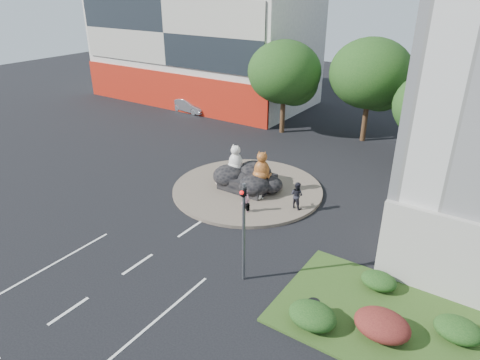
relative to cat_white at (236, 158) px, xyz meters
The scene contains 22 objects.
ground 10.47m from the cat_white, 83.87° to the right, with size 120.00×120.00×0.00m, color black.
roundabout_island 2.24m from the cat_white, 10.93° to the right, with size 10.00×10.00×0.20m, color brown.
rock_plinth 1.79m from the cat_white, 10.93° to the right, with size 3.20×2.60×0.90m, color black, non-canonical shape.
shophouse_block 24.82m from the cat_white, 133.68° to the left, with size 25.20×12.30×17.40m.
grass_verge 15.08m from the cat_white, 28.84° to the right, with size 10.00×6.00×0.12m, color #2C4A18.
tree_left 12.60m from the cat_white, 103.45° to the left, with size 6.46×6.46×8.27m.
tree_mid 14.88m from the cat_white, 73.26° to the left, with size 6.84×6.84×8.76m.
tree_right 14.39m from the cat_white, 44.10° to the left, with size 5.70×5.70×7.30m.
hedge_near_green 13.75m from the cat_white, 42.37° to the right, with size 2.00×1.60×0.90m, color #133611.
hedge_red 15.11m from the cat_white, 33.10° to the right, with size 2.20×1.76×0.99m, color #4B1415.
hedge_mid_green 16.59m from the cat_white, 23.97° to the right, with size 1.80×1.44×0.81m, color #133611.
hedge_back_green 12.89m from the cat_white, 25.02° to the right, with size 1.60×1.28×0.72m, color #133611.
traffic_light 10.41m from the cat_white, 52.98° to the right, with size 0.44×1.24×5.00m.
street_lamp 14.31m from the cat_white, ahead, with size 2.34×0.22×8.06m.
cat_white is the anchor object (origin of this frame).
cat_tabby 2.16m from the cat_white, ahead, with size 1.16×1.01×1.94m, color #A85E23, non-canonical shape.
kitten_calico 1.80m from the cat_white, 127.95° to the right, with size 0.57×0.49×0.94m, color beige, non-canonical shape.
kitten_white 3.21m from the cat_white, 24.77° to the right, with size 0.47×0.41×0.79m, color beige, non-canonical shape.
pedestrian_pink 4.26m from the cat_white, 47.59° to the right, with size 0.55×0.36×1.52m, color #CC8497.
pedestrian_dark 5.27m from the cat_white, ahead, with size 0.83×0.65×1.71m, color black.
parked_car 18.88m from the cat_white, 139.71° to the left, with size 1.52×4.36×1.44m, color #AFB1B7.
litter_bin 13.34m from the cat_white, 41.46° to the right, with size 0.51×0.51×0.77m, color black.
Camera 1 is at (14.00, -11.64, 12.82)m, focal length 32.00 mm.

